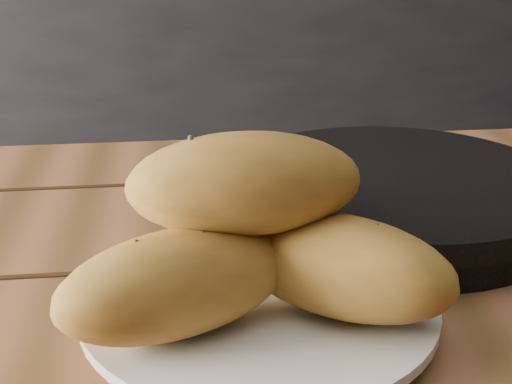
# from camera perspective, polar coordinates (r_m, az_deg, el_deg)

# --- Properties ---
(counter) EXTENTS (2.80, 0.60, 0.90)m
(counter) POSITION_cam_1_polar(r_m,az_deg,el_deg) (2.21, -9.42, 6.01)
(counter) COLOR black
(counter) RESTS_ON ground
(plate) EXTENTS (0.25, 0.25, 0.02)m
(plate) POSITION_cam_1_polar(r_m,az_deg,el_deg) (0.51, 0.27, -9.22)
(plate) COLOR silver
(plate) RESTS_ON table
(bread_rolls) EXTENTS (0.28, 0.24, 0.12)m
(bread_rolls) POSITION_cam_1_polar(r_m,az_deg,el_deg) (0.48, -0.34, -3.70)
(bread_rolls) COLOR #BB8434
(bread_rolls) RESTS_ON plate
(skillet) EXTENTS (0.45, 0.31, 0.05)m
(skillet) POSITION_cam_1_polar(r_m,az_deg,el_deg) (0.69, 11.21, -0.15)
(skillet) COLOR black
(skillet) RESTS_ON table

